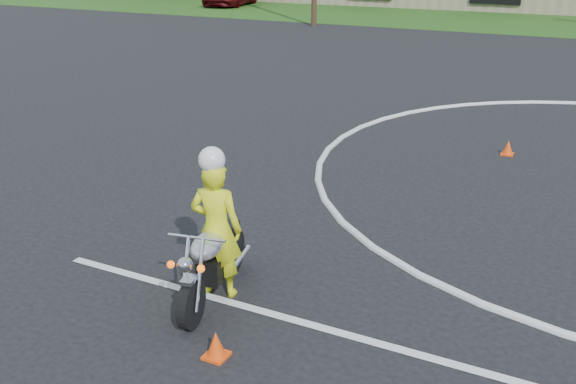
% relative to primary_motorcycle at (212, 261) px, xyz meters
% --- Properties ---
extents(primary_motorcycle, '(0.67, 1.91, 1.02)m').
position_rel_primary_motorcycle_xyz_m(primary_motorcycle, '(0.00, 0.00, 0.00)').
color(primary_motorcycle, black).
rests_on(primary_motorcycle, ground).
extents(rider_primary_grp, '(0.69, 0.53, 1.89)m').
position_rel_primary_motorcycle_xyz_m(rider_primary_grp, '(-0.01, 0.13, 0.42)').
color(rider_primary_grp, '#E8F219').
rests_on(rider_primary_grp, ground).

